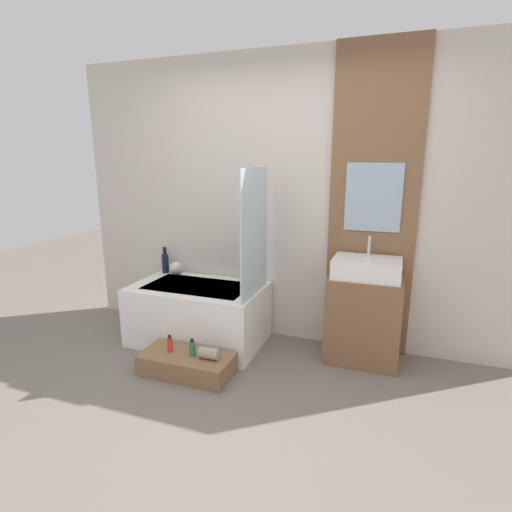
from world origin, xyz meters
TOP-DOWN VIEW (x-y plane):
  - ground_plane at (0.00, 0.00)m, footprint 12.00×12.00m
  - wall_tiled_back at (0.00, 1.58)m, footprint 4.20×0.06m
  - wall_wood_accent at (0.76, 1.53)m, footprint 0.72×0.04m
  - bathtub at (-0.72, 1.16)m, footprint 1.20×0.74m
  - glass_shower_screen at (-0.15, 1.13)m, footprint 0.01×0.62m
  - wooden_step_bench at (-0.53, 0.59)m, footprint 0.74×0.36m
  - vanity_cabinet at (0.76, 1.30)m, footprint 0.60×0.41m
  - sink at (0.76, 1.30)m, footprint 0.54×0.37m
  - vase_tall_dark at (-1.23, 1.45)m, footprint 0.07×0.07m
  - vase_round_light at (-1.09, 1.41)m, footprint 0.13×0.13m
  - bottle_soap_primary at (-0.68, 0.59)m, footprint 0.04×0.04m
  - bottle_soap_secondary at (-0.47, 0.59)m, footprint 0.05×0.05m
  - towel_roll at (-0.33, 0.59)m, footprint 0.16×0.09m

SIDE VIEW (x-z plane):
  - ground_plane at x=0.00m, z-range 0.00..0.00m
  - wooden_step_bench at x=-0.53m, z-range 0.00..0.17m
  - towel_roll at x=-0.33m, z-range 0.17..0.26m
  - bottle_soap_secondary at x=-0.47m, z-range 0.16..0.30m
  - bottle_soap_primary at x=-0.68m, z-range 0.16..0.30m
  - bathtub at x=-0.72m, z-range 0.00..0.55m
  - vanity_cabinet at x=0.76m, z-range 0.00..0.74m
  - vase_round_light at x=-1.09m, z-range 0.55..0.68m
  - vase_tall_dark at x=-1.23m, z-range 0.52..0.79m
  - sink at x=0.76m, z-range 0.66..0.98m
  - glass_shower_screen at x=-0.15m, z-range 0.55..1.62m
  - wall_tiled_back at x=0.00m, z-range 0.00..2.60m
  - wall_wood_accent at x=0.76m, z-range 0.00..2.60m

